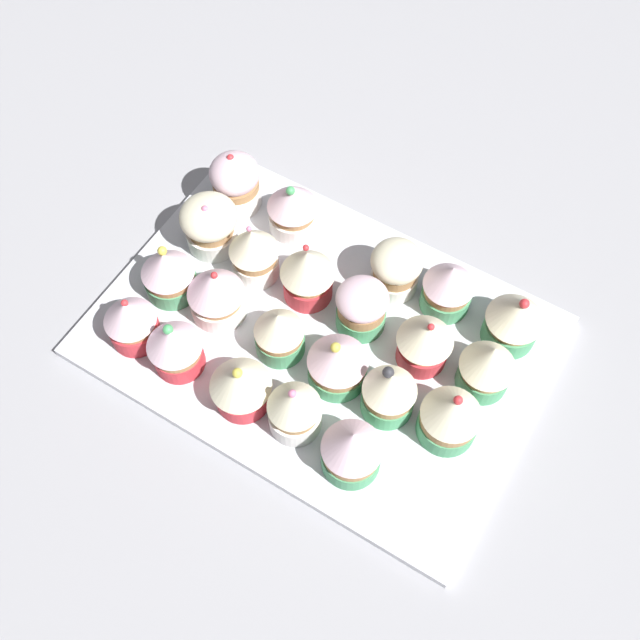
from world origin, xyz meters
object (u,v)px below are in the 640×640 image
object	(u,v)px
cupcake_18	(293,207)
cupcake_17	(235,182)
cupcake_9	(389,392)
cupcake_11	(210,224)
cupcake_12	(254,252)
cupcake_16	(488,366)
cupcake_8	(338,361)
cupcake_7	(279,332)
cupcake_13	(308,273)
cupcake_19	(396,268)
baking_tray	(320,336)
cupcake_2	(240,384)
cupcake_1	(175,347)
cupcake_20	(449,287)
cupcake_3	(294,408)
cupcake_4	(352,449)
cupcake_21	(515,319)
cupcake_6	(216,293)
cupcake_10	(451,415)
cupcake_5	(168,273)
cupcake_15	(425,340)
cupcake_0	(131,321)
cupcake_14	(362,307)

from	to	relation	value
cupcake_18	cupcake_17	bearing A→B (deg)	-177.19
cupcake_9	cupcake_11	xyz separation A→B (cm)	(-27.06, 7.70, -0.03)
cupcake_12	cupcake_16	size ratio (longest dim) A/B	1.04
cupcake_8	cupcake_11	bearing A→B (deg)	160.57
cupcake_7	cupcake_18	bearing A→B (deg)	117.11
cupcake_7	cupcake_9	world-z (taller)	cupcake_9
cupcake_13	cupcake_19	bearing A→B (deg)	37.31
baking_tray	cupcake_2	xyz separation A→B (cm)	(-2.77, -10.68, 4.44)
cupcake_11	cupcake_17	size ratio (longest dim) A/B	0.93
cupcake_16	cupcake_11	bearing A→B (deg)	179.67
cupcake_1	cupcake_20	bearing A→B (deg)	45.29
cupcake_3	baking_tray	bearing A→B (deg)	107.47
cupcake_4	cupcake_9	xyz separation A→B (cm)	(0.19, 7.07, -0.14)
baking_tray	cupcake_21	bearing A→B (deg)	30.18
cupcake_1	cupcake_8	bearing A→B (deg)	25.36
cupcake_3	cupcake_11	world-z (taller)	cupcake_3
baking_tray	cupcake_12	distance (cm)	11.71
cupcake_7	cupcake_12	size ratio (longest dim) A/B	0.89
cupcake_7	cupcake_20	size ratio (longest dim) A/B	0.97
cupcake_20	cupcake_12	bearing A→B (deg)	-160.44
cupcake_1	cupcake_6	xyz separation A→B (cm)	(-0.14, 7.43, 0.02)
cupcake_21	cupcake_10	bearing A→B (deg)	-94.21
cupcake_8	cupcake_17	size ratio (longest dim) A/B	0.97
cupcake_20	cupcake_17	bearing A→B (deg)	179.87
cupcake_3	cupcake_12	size ratio (longest dim) A/B	1.02
cupcake_7	cupcake_13	distance (cm)	7.49
cupcake_5	cupcake_7	bearing A→B (deg)	-0.02
cupcake_15	cupcake_16	size ratio (longest dim) A/B	1.02
cupcake_5	cupcake_8	world-z (taller)	cupcake_8
baking_tray	cupcake_16	world-z (taller)	cupcake_16
cupcake_0	cupcake_3	xyz separation A→B (cm)	(19.95, 0.35, 0.51)
cupcake_18	cupcake_6	bearing A→B (deg)	-93.78
cupcake_5	cupcake_14	size ratio (longest dim) A/B	1.05
baking_tray	cupcake_5	size ratio (longest dim) A/B	6.70
cupcake_4	cupcake_10	bearing A→B (deg)	50.53
cupcake_18	cupcake_14	bearing A→B (deg)	-29.04
cupcake_3	cupcake_7	world-z (taller)	cupcake_3
cupcake_11	cupcake_19	distance (cm)	21.42
cupcake_1	cupcake_19	distance (cm)	24.99
cupcake_8	cupcake_9	xyz separation A→B (cm)	(6.06, -0.29, 0.06)
cupcake_7	cupcake_18	distance (cm)	16.18
cupcake_10	cupcake_13	bearing A→B (deg)	161.85
cupcake_12	cupcake_17	size ratio (longest dim) A/B	1.02
cupcake_8	cupcake_13	world-z (taller)	cupcake_13
cupcake_3	cupcake_18	size ratio (longest dim) A/B	1.05
cupcake_8	cupcake_1	bearing A→B (deg)	-154.64
baking_tray	cupcake_0	xyz separation A→B (cm)	(-16.77, -10.48, 3.99)
cupcake_11	cupcake_19	bearing A→B (deg)	15.25
cupcake_19	baking_tray	bearing A→B (deg)	-111.91
cupcake_0	cupcake_12	size ratio (longest dim) A/B	0.89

